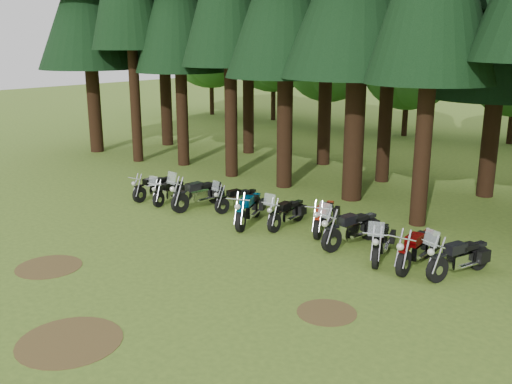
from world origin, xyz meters
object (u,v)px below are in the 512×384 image
Objects in this scene: motorcycle_3 at (237,199)px; motorcycle_8 at (380,243)px; motorcycle_4 at (249,210)px; motorcycle_5 at (286,214)px; motorcycle_1 at (169,192)px; motorcycle_0 at (153,188)px; motorcycle_2 at (198,195)px; motorcycle_6 at (324,217)px; motorcycle_9 at (416,250)px; motorcycle_10 at (459,258)px; motorcycle_7 at (351,229)px.

motorcycle_8 is at bearing 2.74° from motorcycle_3.
motorcycle_5 is (1.18, 0.57, -0.05)m from motorcycle_4.
motorcycle_5 is (2.54, -0.40, 0.04)m from motorcycle_3.
motorcycle_0 is at bearing 167.53° from motorcycle_1.
motorcycle_0 is 2.38m from motorcycle_2.
motorcycle_3 is at bearing 151.68° from motorcycle_8.
motorcycle_0 is 0.93× the size of motorcycle_6.
motorcycle_9 is at bearing -10.27° from motorcycle_5.
motorcycle_8 is at bearing -23.03° from motorcycle_4.
motorcycle_6 is (3.79, -0.02, 0.06)m from motorcycle_3.
motorcycle_1 is (0.97, -0.04, -0.02)m from motorcycle_0.
motorcycle_1 is 0.87× the size of motorcycle_10.
motorcycle_10 is at bearing -14.18° from motorcycle_8.
motorcycle_1 is 9.07m from motorcycle_8.
motorcycle_7 reaches higher than motorcycle_8.
motorcycle_7 is 1.04× the size of motorcycle_9.
motorcycle_0 is 0.87× the size of motorcycle_9.
motorcycle_0 is at bearing -170.21° from motorcycle_2.
motorcycle_2 is at bearing -161.10° from motorcycle_10.
motorcycle_4 is at bearing -4.58° from motorcycle_0.
motorcycle_1 is at bearing -166.63° from motorcycle_7.
motorcycle_2 is at bearing -178.85° from motorcycle_5.
motorcycle_9 is (2.24, -0.33, -0.03)m from motorcycle_7.
motorcycle_10 is at bearing -8.11° from motorcycle_5.
motorcycle_0 is 1.05× the size of motorcycle_1.
motorcycle_3 is 2.57m from motorcycle_5.
motorcycle_8 reaches higher than motorcycle_0.
motorcycle_4 is at bearing 0.81° from motorcycle_2.
motorcycle_6 is at bearing -2.86° from motorcycle_1.
motorcycle_1 is at bearing -160.08° from motorcycle_10.
motorcycle_1 is 4.07m from motorcycle_4.
motorcycle_4 is 5.00m from motorcycle_8.
motorcycle_8 is (7.67, -0.40, -0.05)m from motorcycle_2.
motorcycle_4 is 1.07× the size of motorcycle_5.
motorcycle_9 reaches higher than motorcycle_6.
motorcycle_2 reaches higher than motorcycle_0.
motorcycle_3 is 1.67m from motorcycle_4.
motorcycle_7 reaches higher than motorcycle_9.
motorcycle_9 is (10.11, -0.15, 0.08)m from motorcycle_1.
motorcycle_4 is 1.04× the size of motorcycle_6.
motorcycle_5 is 2.63m from motorcycle_7.
motorcycle_3 is at bearing 7.35° from motorcycle_1.
motorcycle_3 reaches higher than motorcycle_9.
motorcycle_8 is (10.04, -0.27, 0.05)m from motorcycle_0.
motorcycle_10 reaches higher than motorcycle_3.
motorcycle_2 is 1.12× the size of motorcycle_6.
motorcycle_5 is 0.87× the size of motorcycle_7.
motorcycle_1 is 0.89× the size of motorcycle_6.
motorcycle_7 is at bearing 5.06° from motorcycle_3.
motorcycle_2 is 1.26× the size of motorcycle_3.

